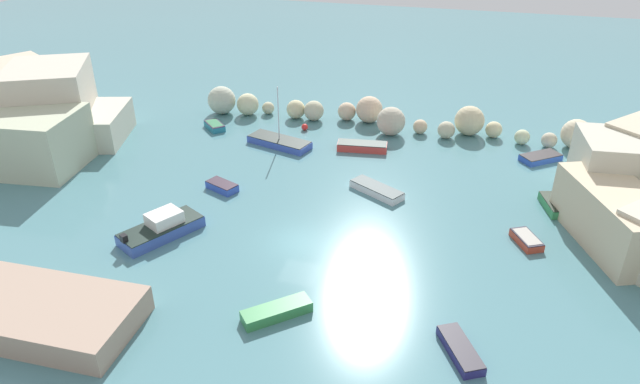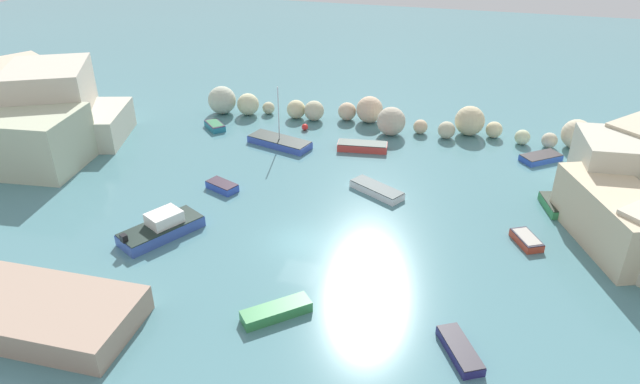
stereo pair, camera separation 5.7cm
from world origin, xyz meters
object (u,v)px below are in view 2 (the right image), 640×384
(moored_boat_2, at_px, (362,146))
(moored_boat_4, at_px, (377,190))
(moored_boat_1, at_px, (162,227))
(moored_boat_10, at_px, (527,240))
(moored_boat_5, at_px, (460,350))
(moored_boat_6, at_px, (555,205))
(stone_dock, at_px, (45,314))
(moored_boat_3, at_px, (276,311))
(moored_boat_9, at_px, (215,126))
(moored_boat_0, at_px, (280,142))
(channel_buoy, at_px, (305,127))
(moored_boat_8, at_px, (541,158))
(moored_boat_7, at_px, (222,186))

(moored_boat_2, height_order, moored_boat_4, moored_boat_2)
(moored_boat_1, xyz_separation_m, moored_boat_10, (23.48, 5.44, -0.30))
(moored_boat_5, distance_m, moored_boat_6, 17.48)
(stone_dock, bearing_deg, moored_boat_6, 36.60)
(moored_boat_3, distance_m, moored_boat_5, 9.83)
(moored_boat_5, bearing_deg, stone_dock, 71.38)
(moored_boat_3, bearing_deg, moored_boat_9, -100.23)
(moored_boat_0, bearing_deg, moored_boat_4, 163.73)
(channel_buoy, distance_m, moored_boat_0, 4.14)
(moored_boat_4, bearing_deg, moored_boat_10, -170.70)
(channel_buoy, relative_size, moored_boat_10, 0.23)
(moored_boat_9, bearing_deg, moored_boat_1, -31.92)
(moored_boat_6, bearing_deg, moored_boat_2, -127.29)
(moored_boat_8, xyz_separation_m, moored_boat_9, (-29.55, -0.93, 0.04))
(channel_buoy, height_order, moored_boat_7, channel_buoy)
(stone_dock, relative_size, moored_boat_9, 3.69)
(moored_boat_2, bearing_deg, moored_boat_8, 0.48)
(moored_boat_9, bearing_deg, channel_buoy, 57.55)
(moored_boat_2, relative_size, moored_boat_6, 1.33)
(moored_boat_1, distance_m, moored_boat_3, 11.51)
(moored_boat_4, xyz_separation_m, moored_boat_8, (12.35, 9.34, -0.02))
(moored_boat_6, bearing_deg, moored_boat_10, -37.65)
(moored_boat_9, bearing_deg, moored_boat_5, -0.19)
(moored_boat_8, bearing_deg, channel_buoy, -40.83)
(moored_boat_0, distance_m, moored_boat_2, 7.41)
(moored_boat_4, height_order, moored_boat_6, moored_boat_6)
(moored_boat_3, bearing_deg, moored_boat_6, -175.56)
(channel_buoy, relative_size, moored_boat_6, 0.19)
(moored_boat_1, xyz_separation_m, moored_boat_2, (10.12, 16.97, -0.25))
(moored_boat_4, height_order, moored_boat_5, moored_boat_4)
(channel_buoy, xyz_separation_m, moored_boat_9, (-8.37, -1.98, 0.00))
(moored_boat_8, bearing_deg, moored_boat_0, -30.56)
(stone_dock, height_order, moored_boat_10, stone_dock)
(moored_boat_5, relative_size, moored_boat_6, 1.05)
(moored_boat_0, bearing_deg, moored_boat_5, 144.47)
(channel_buoy, height_order, moored_boat_3, moored_boat_3)
(moored_boat_3, xyz_separation_m, moored_boat_9, (-14.46, 23.59, -0.00))
(moored_boat_1, distance_m, moored_boat_9, 18.52)
(moored_boat_6, relative_size, moored_boat_10, 1.25)
(moored_boat_6, distance_m, moored_boat_10, 5.63)
(moored_boat_5, relative_size, moored_boat_8, 0.96)
(channel_buoy, distance_m, moored_boat_1, 20.35)
(moored_boat_5, bearing_deg, moored_boat_1, 45.19)
(moored_boat_10, bearing_deg, moored_boat_4, -138.76)
(moored_boat_3, height_order, moored_boat_5, moored_boat_3)
(channel_buoy, relative_size, moored_boat_9, 0.24)
(moored_boat_2, bearing_deg, moored_boat_3, -97.08)
(moored_boat_2, distance_m, moored_boat_7, 13.39)
(moored_boat_3, distance_m, moored_boat_4, 15.43)
(stone_dock, bearing_deg, moored_boat_1, 80.84)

